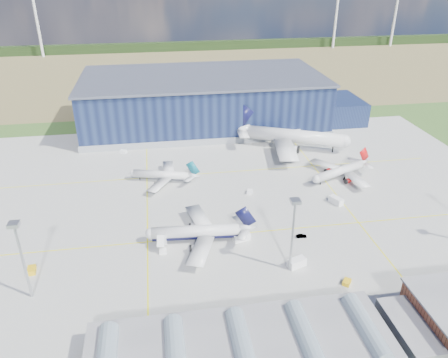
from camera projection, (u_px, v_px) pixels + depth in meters
ground at (236, 217)px, 149.42m from camera, size 600.00×600.00×0.00m
apron at (231, 203)px, 158.20m from camera, size 220.00×160.00×0.08m
farmland at (185, 70)px, 342.81m from camera, size 600.00×220.00×0.01m
treeline at (178, 46)px, 411.32m from camera, size 600.00×8.00×8.00m
hangar at (208, 102)px, 227.87m from camera, size 145.00×62.00×26.10m
glass_concourse at (258, 351)px, 94.08m from camera, size 78.00×23.00×8.60m
light_mast_west at (20, 249)px, 107.53m from camera, size 2.60×2.60×23.00m
light_mast_center at (293, 224)px, 117.43m from camera, size 2.60×2.60×23.00m
airliner_navy at (196, 226)px, 134.16m from camera, size 37.67×36.96×11.48m
airliner_red at (340, 167)px, 172.92m from camera, size 41.17×40.82×10.25m
airliner_widebody at (295, 130)px, 198.90m from camera, size 74.41×73.81×18.41m
airliner_regional at (161, 171)px, 170.85m from camera, size 35.42×34.99×9.39m
gse_tug_a at (32, 270)px, 122.98m from camera, size 2.60×3.80×1.48m
gse_tug_b at (347, 282)px, 118.65m from camera, size 3.19×3.33×1.21m
gse_van_a at (242, 237)px, 136.78m from camera, size 5.87×3.69×2.38m
gse_cart_a at (250, 192)px, 164.13m from camera, size 2.75×3.34×1.24m
gse_van_b at (336, 200)px, 157.14m from camera, size 4.43×5.88×2.45m
gse_tug_c at (319, 139)px, 211.03m from camera, size 3.10×3.92×1.50m
gse_cart_b at (123, 152)px, 197.89m from camera, size 3.55×3.10×1.29m
gse_van_c at (297, 263)px, 125.18m from camera, size 5.87×4.18×2.55m
airstair at (162, 243)px, 132.86m from camera, size 3.26×5.94×3.59m
car_a at (406, 302)px, 111.93m from camera, size 4.18×2.47×1.33m
car_b at (301, 236)px, 138.35m from camera, size 3.43×1.42×1.10m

